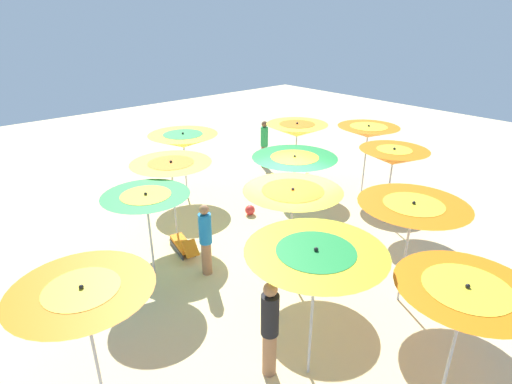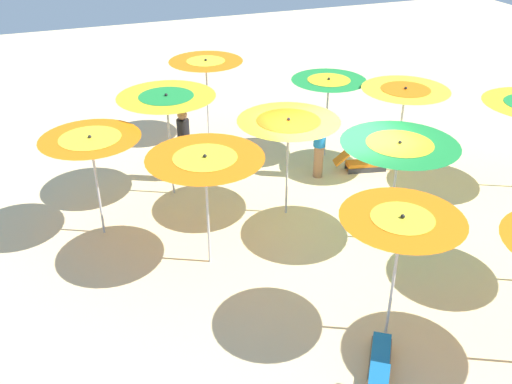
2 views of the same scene
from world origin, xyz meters
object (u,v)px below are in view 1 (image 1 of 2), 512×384
object	(u,v)px
lounger_0	(183,245)
beachgoer_0	(264,143)
lounger_1	(414,216)
beach_ball	(250,210)
beach_umbrella_1	(171,168)
beach_umbrella_11	(465,299)
beach_umbrella_4	(297,130)
beach_umbrella_6	(292,197)
beach_umbrella_5	(294,164)
beachgoer_1	(270,327)
beach_umbrella_3	(83,297)
beach_umbrella_7	(315,263)
beach_umbrella_8	(368,132)
beach_umbrella_0	(183,140)
beach_umbrella_10	(413,211)
lounger_2	(301,176)
beachgoer_2	(206,238)
beach_umbrella_2	(146,201)
beach_umbrella_9	(393,157)

from	to	relation	value
lounger_0	beachgoer_0	world-z (taller)	beachgoer_0
lounger_1	beach_ball	size ratio (longest dim) A/B	4.11
beach_umbrella_1	beach_umbrella_11	bearing A→B (deg)	92.68
beach_umbrella_4	beach_umbrella_6	bearing A→B (deg)	42.46
beach_umbrella_5	beachgoer_1	distance (m)	5.30
beach_umbrella_3	beach_umbrella_7	bearing A→B (deg)	149.36
beach_umbrella_5	beach_ball	distance (m)	2.43
beach_umbrella_7	beach_umbrella_8	size ratio (longest dim) A/B	1.05
beach_umbrella_0	beach_umbrella_8	xyz separation A→B (m)	(-4.79, 3.75, 0.20)
beach_umbrella_8	beach_umbrella_11	xyz separation A→B (m)	(6.20, 5.91, -0.12)
beach_umbrella_10	lounger_2	bearing A→B (deg)	-119.80
beach_umbrella_4	lounger_1	size ratio (longest dim) A/B	1.86
beach_umbrella_3	lounger_2	xyz separation A→B (m)	(-9.39, -4.47, -1.87)
beach_umbrella_10	beachgoer_2	distance (m)	4.54
beach_umbrella_2	beach_ball	bearing A→B (deg)	-165.20
beach_umbrella_3	beach_umbrella_11	xyz separation A→B (m)	(-4.07, 3.52, -0.06)
beach_umbrella_8	beachgoer_1	distance (m)	8.76
beach_umbrella_1	lounger_1	bearing A→B (deg)	145.91
beach_umbrella_2	beach_umbrella_8	size ratio (longest dim) A/B	0.92
beach_umbrella_2	beachgoer_1	xyz separation A→B (m)	(-0.10, 3.86, -0.98)
beach_umbrella_3	beach_umbrella_5	xyz separation A→B (m)	(-6.40, -2.04, -0.07)
beach_umbrella_5	beach_umbrella_7	distance (m)	5.13
beach_umbrella_8	beach_umbrella_10	bearing A→B (deg)	42.77
lounger_0	lounger_1	world-z (taller)	lounger_0
lounger_2	beachgoer_2	world-z (taller)	beachgoer_2
lounger_1	beach_umbrella_4	bearing A→B (deg)	-45.36
beachgoer_0	beachgoer_2	distance (m)	7.64
lounger_1	beachgoer_2	bearing A→B (deg)	17.55
beach_umbrella_9	beach_umbrella_0	bearing A→B (deg)	-59.23
beach_umbrella_0	beach_umbrella_1	world-z (taller)	beach_umbrella_1
lounger_2	beach_umbrella_1	bearing A→B (deg)	-5.02
beach_umbrella_6	beach_umbrella_11	bearing A→B (deg)	81.32
beach_umbrella_5	beach_umbrella_10	distance (m)	3.77
beach_umbrella_2	beach_umbrella_8	xyz separation A→B (m)	(-7.97, 0.19, 0.17)
beach_umbrella_11	beachgoer_0	distance (m)	11.41
beach_umbrella_1	beach_umbrella_7	distance (m)	5.69
beach_umbrella_8	beach_umbrella_10	size ratio (longest dim) A/B	1.01
beach_umbrella_1	beach_umbrella_7	bearing A→B (deg)	81.83
beachgoer_1	beachgoer_0	bearing A→B (deg)	69.79
lounger_2	beach_umbrella_3	bearing A→B (deg)	14.73
beach_umbrella_1	beach_umbrella_5	size ratio (longest dim) A/B	0.98
beach_umbrella_1	lounger_2	distance (m)	5.99
beach_umbrella_8	beachgoer_2	xyz separation A→B (m)	(6.94, 0.50, -1.19)
beach_umbrella_5	beach_umbrella_8	xyz separation A→B (m)	(-3.87, -0.35, 0.13)
beach_umbrella_8	beachgoer_0	xyz separation A→B (m)	(0.87, -4.13, -1.14)
beach_umbrella_2	beachgoer_0	world-z (taller)	beach_umbrella_2
lounger_1	beach_umbrella_11	bearing A→B (deg)	67.45
beach_umbrella_1	beach_umbrella_3	world-z (taller)	beach_umbrella_3
beach_umbrella_11	beachgoer_1	distance (m)	2.98
lounger_0	beachgoer_2	world-z (taller)	beachgoer_2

